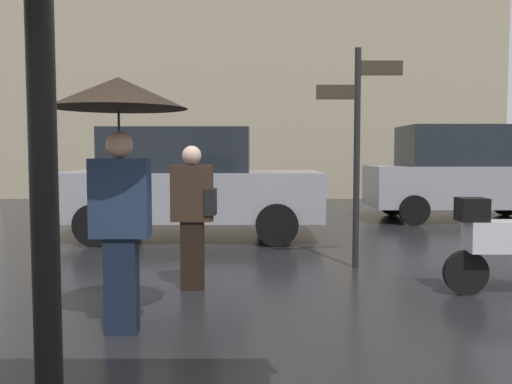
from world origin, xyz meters
name	(u,v)px	position (x,y,z in m)	size (l,w,h in m)	color
pedestrian_with_umbrella	(118,127)	(-0.97, 1.98, 1.68)	(1.10, 1.10, 2.07)	black
pedestrian_with_bag	(193,208)	(-0.54, 3.41, 0.88)	(0.48, 0.24, 1.55)	black
parked_scooter	(505,242)	(2.71, 3.19, 0.55)	(1.36, 0.32, 1.23)	black
parked_car_left	(461,174)	(4.62, 9.57, 1.02)	(4.12, 1.96, 2.06)	gray
parked_car_right	(188,182)	(-1.05, 7.11, 0.97)	(4.43, 2.07, 1.89)	gray
street_signpost	(357,135)	(1.41, 4.54, 1.70)	(1.08, 0.08, 2.79)	black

